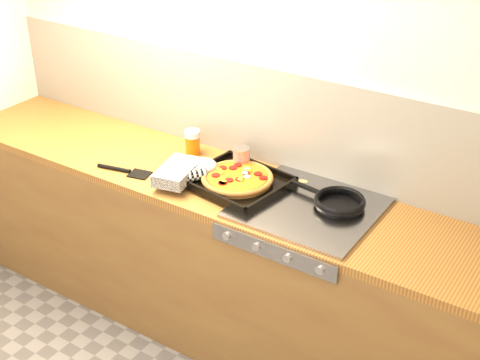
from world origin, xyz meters
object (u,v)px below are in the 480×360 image
Objects in this scene: pizza_on_tray at (221,176)px; juice_glass at (193,142)px; tomato_can at (242,159)px; frying_pan at (339,202)px.

pizza_on_tray is 0.36m from juice_glass.
tomato_can is at bearing -1.77° from juice_glass.
frying_pan is 0.87m from juice_glass.
frying_pan is 3.00× the size of juice_glass.
juice_glass is at bearing 174.41° from frying_pan.
juice_glass is (-0.31, 0.01, 0.01)m from tomato_can.
pizza_on_tray is at bearing -169.46° from frying_pan.
juice_glass reaches higher than tomato_can.
frying_pan is 3.28× the size of tomato_can.
pizza_on_tray is 1.52× the size of frying_pan.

